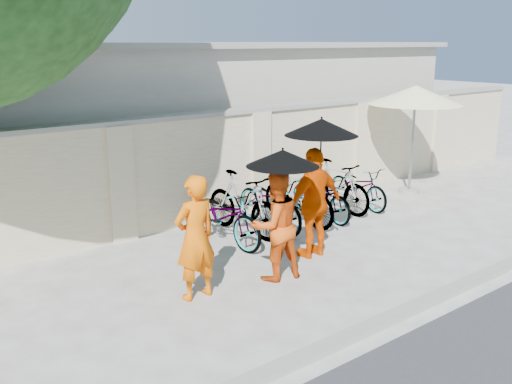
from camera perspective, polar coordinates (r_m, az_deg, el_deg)
ground at (r=8.25m, az=2.82°, el=-9.08°), size 80.00×80.00×0.00m
kerb at (r=7.16m, az=12.01°, el=-12.79°), size 40.00×0.16×0.12m
compound_wall at (r=10.95m, az=-4.15°, el=2.44°), size 20.00×0.30×2.00m
building_behind at (r=14.57m, az=-9.39°, el=7.77°), size 14.00×6.00×3.20m
monk_left at (r=7.54m, az=-6.10°, el=-4.57°), size 0.64×0.44×1.69m
monk_center at (r=8.14m, az=1.97°, el=-3.38°), size 0.86×0.72×1.60m
parasol_center at (r=7.86m, az=2.69°, el=3.41°), size 1.02×1.02×1.00m
monk_right at (r=9.02m, az=5.89°, el=-1.07°), size 1.04×0.44×1.76m
parasol_right at (r=8.73m, az=6.56°, el=6.46°), size 1.13×1.13×1.22m
patio_umbrella at (r=13.08m, az=15.66°, el=9.20°), size 2.12×2.12×2.42m
bike_0 at (r=9.64m, az=-3.39°, el=-2.38°), size 0.86×1.94×0.99m
bike_1 at (r=10.10m, az=-1.33°, el=-1.16°), size 0.69×1.90×1.12m
bike_2 at (r=10.43m, az=1.39°, el=-1.04°), size 0.75×1.90×0.98m
bike_3 at (r=10.69m, az=4.22°, el=-0.35°), size 0.60×1.85×1.10m
bike_4 at (r=11.09m, az=6.52°, el=-0.36°), size 0.75×1.77×0.91m
bike_5 at (r=11.59m, az=8.02°, el=0.60°), size 0.54×1.75×1.04m
bike_6 at (r=11.98m, az=10.19°, el=0.55°), size 0.72×1.70×0.87m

